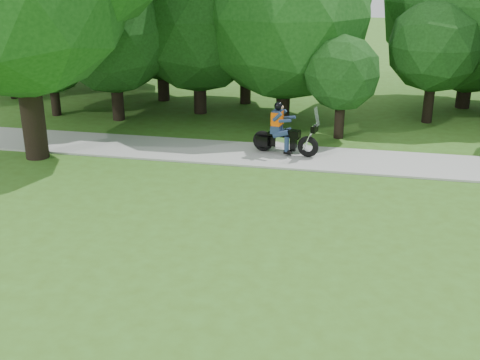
{
  "coord_description": "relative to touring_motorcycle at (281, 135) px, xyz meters",
  "views": [
    {
      "loc": [
        -1.07,
        -9.08,
        5.82
      ],
      "look_at": [
        -3.56,
        3.01,
        1.11
      ],
      "focal_mm": 45.0,
      "sensor_mm": 36.0,
      "label": 1
    }
  ],
  "objects": [
    {
      "name": "walkway",
      "position": [
        3.35,
        -0.16,
        -0.61
      ],
      "size": [
        60.0,
        2.2,
        0.06
      ],
      "primitive_type": "cube",
      "color": "#ACACA7",
      "rests_on": "ground"
    },
    {
      "name": "tree_line",
      "position": [
        4.0,
        6.29,
        3.04
      ],
      "size": [
        40.57,
        11.31,
        7.66
      ],
      "color": "black",
      "rests_on": "ground"
    },
    {
      "name": "touring_motorcycle",
      "position": [
        0.0,
        0.0,
        0.0
      ],
      "size": [
        2.08,
        0.91,
        1.59
      ],
      "rotation": [
        0.0,
        0.0,
        -0.21
      ],
      "color": "black",
      "rests_on": "walkway"
    },
    {
      "name": "ground",
      "position": [
        3.35,
        -8.16,
        -0.64
      ],
      "size": [
        100.0,
        100.0,
        0.0
      ],
      "primitive_type": "plane",
      "color": "#3D651D",
      "rests_on": "ground"
    }
  ]
}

